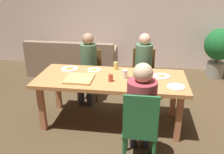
# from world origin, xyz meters

# --- Properties ---
(ground_plane) EXTENTS (20.00, 20.00, 0.00)m
(ground_plane) POSITION_xyz_m (0.00, 0.00, 0.00)
(ground_plane) COLOR #4C3B25
(back_wall) EXTENTS (7.00, 0.12, 2.97)m
(back_wall) POSITION_xyz_m (0.00, 2.68, 1.48)
(back_wall) COLOR silver
(back_wall) RESTS_ON ground
(dining_table) EXTENTS (2.13, 0.89, 0.75)m
(dining_table) POSITION_xyz_m (0.00, 0.00, 0.67)
(dining_table) COLOR #D0874C
(dining_table) RESTS_ON ground
(chair_0) EXTENTS (0.41, 0.41, 0.92)m
(chair_0) POSITION_xyz_m (0.45, 0.86, 0.48)
(chair_0) COLOR brown
(chair_0) RESTS_ON ground
(person_0) EXTENTS (0.29, 0.47, 1.23)m
(person_0) POSITION_xyz_m (0.45, 0.73, 0.72)
(person_0) COLOR #2D3446
(person_0) RESTS_ON ground
(chair_1) EXTENTS (0.39, 0.39, 0.97)m
(chair_1) POSITION_xyz_m (0.45, -0.88, 0.52)
(chair_1) COLOR #2B7340
(chair_1) RESTS_ON ground
(person_1) EXTENTS (0.33, 0.49, 1.26)m
(person_1) POSITION_xyz_m (0.45, -0.75, 0.74)
(person_1) COLOR #323041
(person_1) RESTS_ON ground
(chair_2) EXTENTS (0.40, 0.46, 0.85)m
(chair_2) POSITION_xyz_m (-0.52, 0.90, 0.48)
(chair_2) COLOR brown
(chair_2) RESTS_ON ground
(person_2) EXTENTS (0.29, 0.53, 1.20)m
(person_2) POSITION_xyz_m (-0.52, 0.75, 0.70)
(person_2) COLOR #2E3A43
(person_2) RESTS_ON ground
(pizza_box_0) EXTENTS (0.38, 0.38, 0.03)m
(pizza_box_0) POSITION_xyz_m (-0.43, -0.15, 0.76)
(pizza_box_0) COLOR tan
(pizza_box_0) RESTS_ON dining_table
(plate_0) EXTENTS (0.21, 0.21, 0.03)m
(plate_0) POSITION_xyz_m (-0.30, 0.25, 0.76)
(plate_0) COLOR white
(plate_0) RESTS_ON dining_table
(plate_1) EXTENTS (0.23, 0.23, 0.01)m
(plate_1) POSITION_xyz_m (0.88, -0.21, 0.76)
(plate_1) COLOR white
(plate_1) RESTS_ON dining_table
(plate_2) EXTENTS (0.24, 0.24, 0.03)m
(plate_2) POSITION_xyz_m (0.71, 0.13, 0.76)
(plate_2) COLOR white
(plate_2) RESTS_ON dining_table
(plate_3) EXTENTS (0.26, 0.26, 0.03)m
(plate_3) POSITION_xyz_m (-0.69, 0.24, 0.76)
(plate_3) COLOR white
(plate_3) RESTS_ON dining_table
(drinking_glass_0) EXTENTS (0.06, 0.06, 0.12)m
(drinking_glass_0) POSITION_xyz_m (0.02, 0.33, 0.81)
(drinking_glass_0) COLOR #E0C863
(drinking_glass_0) RESTS_ON dining_table
(drinking_glass_1) EXTENTS (0.07, 0.07, 0.12)m
(drinking_glass_1) POSITION_xyz_m (0.20, -0.00, 0.81)
(drinking_glass_1) COLOR silver
(drinking_glass_1) RESTS_ON dining_table
(drinking_glass_2) EXTENTS (0.07, 0.07, 0.10)m
(drinking_glass_2) POSITION_xyz_m (0.02, -0.14, 0.80)
(drinking_glass_2) COLOR #B6492F
(drinking_glass_2) RESTS_ON dining_table
(couch) EXTENTS (1.97, 0.82, 0.81)m
(couch) POSITION_xyz_m (-1.17, 1.92, 0.29)
(couch) COLOR #8F725C
(couch) RESTS_ON ground
(potted_plant) EXTENTS (0.63, 0.63, 1.09)m
(potted_plant) POSITION_xyz_m (2.06, 2.17, 0.66)
(potted_plant) COLOR gray
(potted_plant) RESTS_ON ground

